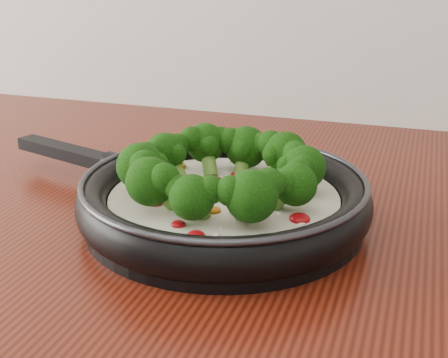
% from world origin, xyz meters
% --- Properties ---
extents(skillet, '(0.51, 0.38, 0.09)m').
position_xyz_m(skillet, '(0.05, 1.04, 0.93)').
color(skillet, black).
rests_on(skillet, counter).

